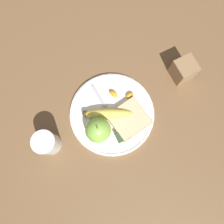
% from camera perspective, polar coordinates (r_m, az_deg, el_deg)
% --- Properties ---
extents(ground_plane, '(3.00, 3.00, 0.00)m').
position_cam_1_polar(ground_plane, '(0.73, 0.00, -0.54)').
color(ground_plane, brown).
extents(plate, '(0.28, 0.28, 0.01)m').
position_cam_1_polar(plate, '(0.72, 0.00, -0.41)').
color(plate, white).
rests_on(plate, ground_plane).
extents(juice_glass, '(0.07, 0.07, 0.09)m').
position_cam_1_polar(juice_glass, '(0.70, -16.41, -8.12)').
color(juice_glass, silver).
rests_on(juice_glass, ground_plane).
extents(apple, '(0.08, 0.08, 0.09)m').
position_cam_1_polar(apple, '(0.67, -3.65, -4.69)').
color(apple, '#84BC47').
rests_on(apple, plate).
extents(banana, '(0.16, 0.10, 0.04)m').
position_cam_1_polar(banana, '(0.70, -1.15, -0.34)').
color(banana, '#E0CC4C').
rests_on(banana, plate).
extents(bread_slice, '(0.13, 0.12, 0.02)m').
position_cam_1_polar(bread_slice, '(0.70, 4.38, -1.86)').
color(bread_slice, '#AB8751').
rests_on(bread_slice, plate).
extents(fork, '(0.03, 0.19, 0.00)m').
position_cam_1_polar(fork, '(0.71, -0.63, -0.53)').
color(fork, '#B2B2B7').
rests_on(fork, plate).
extents(jam_packet, '(0.04, 0.03, 0.02)m').
position_cam_1_polar(jam_packet, '(0.70, 2.69, -6.28)').
color(jam_packet, silver).
rests_on(jam_packet, plate).
extents(orange_segment_0, '(0.03, 0.03, 0.01)m').
position_cam_1_polar(orange_segment_0, '(0.71, 2.85, -0.04)').
color(orange_segment_0, orange).
rests_on(orange_segment_0, plate).
extents(orange_segment_1, '(0.03, 0.03, 0.02)m').
position_cam_1_polar(orange_segment_1, '(0.72, 4.78, 2.06)').
color(orange_segment_1, orange).
rests_on(orange_segment_1, plate).
extents(orange_segment_2, '(0.03, 0.04, 0.02)m').
position_cam_1_polar(orange_segment_2, '(0.73, 0.40, 4.81)').
color(orange_segment_2, orange).
rests_on(orange_segment_2, plate).
extents(orange_segment_3, '(0.03, 0.02, 0.02)m').
position_cam_1_polar(orange_segment_3, '(0.73, 4.64, 4.44)').
color(orange_segment_3, orange).
rests_on(orange_segment_3, plate).
extents(orange_segment_4, '(0.03, 0.03, 0.01)m').
position_cam_1_polar(orange_segment_4, '(0.71, 2.31, 1.20)').
color(orange_segment_4, orange).
rests_on(orange_segment_4, plate).
extents(condiment_caddy, '(0.07, 0.07, 0.08)m').
position_cam_1_polar(condiment_caddy, '(0.77, 18.15, 10.39)').
color(condiment_caddy, '#93704C').
rests_on(condiment_caddy, ground_plane).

